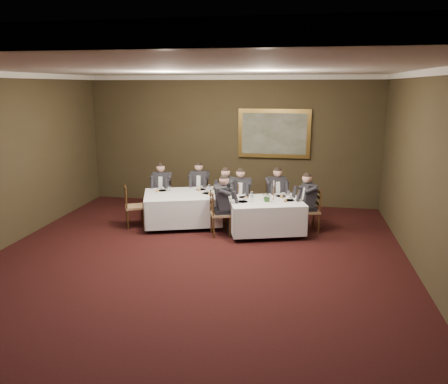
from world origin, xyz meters
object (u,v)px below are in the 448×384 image
(diner_main_endleft, at_px, (220,213))
(diner_main_backright, at_px, (276,201))
(chair_main_backleft, at_px, (241,211))
(diner_sec_backleft, at_px, (162,195))
(diner_sec_endright, at_px, (229,202))
(centerpiece, at_px, (267,196))
(table_second, at_px, (183,206))
(chair_main_endleft, at_px, (220,223))
(chair_sec_endright, at_px, (229,211))
(painting, at_px, (274,134))
(diner_sec_backright, at_px, (199,194))
(table_main, at_px, (265,214))
(chair_sec_backleft, at_px, (163,204))
(diner_main_endright, at_px, (309,210))
(chair_sec_endleft, at_px, (135,215))
(chair_sec_backright, at_px, (200,203))
(candlestick, at_px, (274,192))
(chair_main_backright, at_px, (275,210))
(diner_main_backleft, at_px, (241,202))
(chair_main_endright, at_px, (309,220))

(diner_main_endleft, bearing_deg, diner_main_backright, 116.66)
(chair_main_backleft, bearing_deg, diner_sec_backleft, -11.85)
(diner_sec_endright, relative_size, centerpiece, 5.63)
(diner_sec_endright, bearing_deg, table_second, 89.95)
(chair_main_endleft, bearing_deg, chair_sec_endright, 156.69)
(diner_main_endleft, distance_m, diner_sec_endright, 0.91)
(centerpiece, distance_m, painting, 2.74)
(chair_sec_endright, bearing_deg, diner_sec_backright, 35.66)
(chair_main_backleft, xyz_separation_m, diner_sec_backright, (-1.16, 0.62, 0.23))
(table_main, bearing_deg, chair_sec_endright, 145.54)
(chair_sec_backleft, xyz_separation_m, diner_sec_endright, (1.79, -0.38, 0.23))
(chair_main_backleft, height_order, diner_sec_endright, diner_sec_endright)
(chair_main_backleft, relative_size, diner_main_endright, 0.74)
(chair_main_backleft, relative_size, chair_sec_endleft, 1.00)
(chair_sec_backright, height_order, chair_sec_endright, same)
(chair_main_endleft, relative_size, candlestick, 2.24)
(diner_sec_backleft, height_order, chair_sec_backright, diner_sec_backleft)
(chair_sec_endright, relative_size, centerpiece, 4.18)
(table_second, bearing_deg, painting, 47.13)
(centerpiece, height_order, candlestick, candlestick)
(chair_main_backright, bearing_deg, diner_main_backright, 90.00)
(chair_sec_backleft, bearing_deg, diner_sec_backleft, 90.00)
(chair_sec_backleft, height_order, painting, painting)
(table_main, xyz_separation_m, candlestick, (0.17, 0.12, 0.48))
(chair_main_endleft, relative_size, diner_main_endright, 0.74)
(diner_sec_endright, distance_m, centerpiece, 1.26)
(chair_sec_backright, bearing_deg, diner_main_backright, 163.40)
(chair_main_endleft, relative_size, diner_sec_backleft, 0.74)
(diner_sec_backright, bearing_deg, diner_main_backleft, 146.04)
(diner_main_endleft, xyz_separation_m, candlestick, (1.13, 0.41, 0.42))
(chair_main_backright, distance_m, diner_sec_endright, 1.16)
(diner_main_endright, relative_size, chair_sec_endright, 1.35)
(chair_main_backleft, xyz_separation_m, chair_sec_backright, (-1.16, 0.63, 0.00))
(chair_sec_backright, distance_m, candlestick, 2.38)
(chair_main_backleft, bearing_deg, diner_main_endright, 164.06)
(chair_sec_backright, relative_size, centerpiece, 4.18)
(chair_main_endleft, bearing_deg, diner_sec_backright, -171.88)
(table_second, xyz_separation_m, painting, (1.98, 2.13, 1.53))
(centerpiece, bearing_deg, table_second, 169.37)
(diner_sec_backleft, distance_m, diner_sec_backright, 0.95)
(diner_sec_backleft, bearing_deg, diner_sec_backright, -167.23)
(table_second, relative_size, chair_main_endright, 2.10)
(diner_sec_endright, distance_m, chair_sec_endleft, 2.24)
(diner_sec_backleft, distance_m, chair_sec_backright, 0.98)
(diner_main_backleft, bearing_deg, diner_main_endright, 164.45)
(diner_main_endleft, height_order, chair_sec_backright, diner_main_endleft)
(chair_main_endleft, height_order, diner_sec_backleft, diner_sec_backleft)
(chair_sec_backright, bearing_deg, chair_sec_endright, 137.78)
(chair_sec_endleft, bearing_deg, diner_sec_endright, 82.93)
(diner_sec_backleft, relative_size, candlestick, 3.01)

